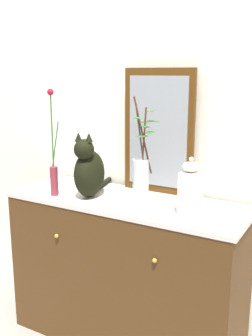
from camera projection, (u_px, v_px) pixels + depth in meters
The scene contains 8 objects.
wall_back at pixel (152, 119), 2.44m from camera, with size 4.40×0.08×2.60m, color white.
sideboard at pixel (126, 271), 2.37m from camera, with size 1.37×0.50×0.88m.
mirror_leaning at pixel (159, 132), 2.33m from camera, with size 0.43×0.03×0.72m.
cat_sitting at pixel (89, 171), 2.29m from camera, with size 0.21×0.47×0.38m.
vase_slim_green at pixel (54, 168), 2.31m from camera, with size 0.07×0.04×0.61m.
bowl_porcelain at pixel (140, 203), 2.14m from camera, with size 0.20×0.20×0.05m, color white.
vase_glass_clear at pixel (141, 174), 2.10m from camera, with size 0.17×0.20×0.54m.
jar_lidded_porcelain at pixel (190, 189), 2.01m from camera, with size 0.10×0.10×0.29m.
Camera 1 is at (1.08, -1.88, 1.58)m, focal length 43.30 mm.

